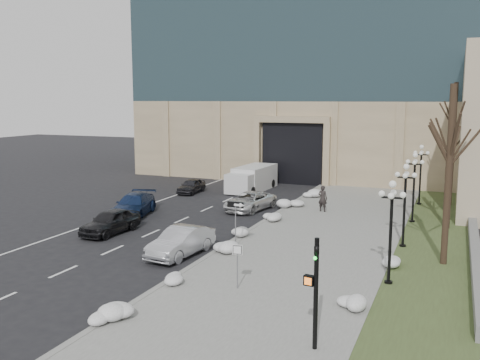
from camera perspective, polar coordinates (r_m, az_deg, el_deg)
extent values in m
plane|color=black|center=(22.41, -8.66, -13.15)|extent=(160.00, 160.00, 0.00)
cube|color=gray|center=(33.65, 9.00, -5.58)|extent=(9.00, 40.00, 0.12)
cube|color=gray|center=(34.90, 1.76, -4.94)|extent=(0.30, 40.00, 0.14)
cube|color=#3B4824|center=(32.86, 20.16, -6.39)|extent=(4.00, 40.00, 0.10)
cube|color=slate|center=(34.74, 23.63, -5.27)|extent=(0.50, 30.00, 0.70)
cube|color=tan|center=(61.30, 10.09, 4.55)|extent=(40.00, 20.00, 8.00)
cube|color=black|center=(53.17, 5.90, 2.94)|extent=(6.00, 2.50, 6.00)
cube|color=tan|center=(51.60, 5.52, 6.44)|extent=(7.50, 0.60, 0.60)
cube|color=tan|center=(52.94, 1.83, 2.96)|extent=(0.60, 0.60, 6.00)
cube|color=tan|center=(50.95, 9.24, 2.62)|extent=(0.60, 0.60, 6.00)
imported|color=black|center=(34.10, -13.66, -4.33)|extent=(2.05, 4.54, 1.51)
imported|color=#AFB1B8|center=(28.73, -6.32, -6.57)|extent=(2.06, 4.76, 1.52)
imported|color=navy|center=(38.87, -11.27, -2.64)|extent=(3.41, 5.66, 1.53)
imported|color=silver|center=(39.95, 1.06, -2.29)|extent=(3.10, 5.24, 1.37)
imported|color=#2B2B30|center=(47.44, -5.21, -0.63)|extent=(1.72, 3.83, 1.28)
imported|color=black|center=(39.40, 8.81, -1.95)|extent=(0.78, 0.59, 1.93)
cube|color=silver|center=(49.18, 1.60, 0.25)|extent=(2.66, 5.50, 2.15)
cube|color=silver|center=(46.29, -0.01, -0.41)|extent=(2.35, 1.84, 1.72)
cylinder|color=black|center=(47.04, -1.08, -0.99)|extent=(0.31, 0.77, 0.75)
cylinder|color=black|center=(46.14, 1.31, -1.19)|extent=(0.31, 0.77, 0.75)
cylinder|color=black|center=(51.17, 1.22, -0.20)|extent=(0.31, 0.77, 0.75)
cylinder|color=black|center=(50.34, 3.45, -0.37)|extent=(0.31, 0.77, 0.75)
cylinder|color=slate|center=(29.50, -0.49, -4.98)|extent=(0.06, 0.06, 2.65)
cube|color=black|center=(29.23, -0.49, -2.65)|extent=(0.97, 0.05, 0.33)
cube|color=white|center=(29.15, -0.23, -2.69)|extent=(0.46, 0.01, 0.12)
cone|color=white|center=(29.05, 0.23, -2.73)|extent=(0.23, 0.27, 0.26)
cylinder|color=slate|center=(23.42, -0.28, -9.41)|extent=(0.06, 0.06, 2.04)
cube|color=white|center=(23.18, -0.28, -7.45)|extent=(0.44, 0.12, 0.44)
cube|color=black|center=(23.16, -0.29, -7.47)|extent=(0.38, 0.09, 0.39)
cube|color=white|center=(23.15, -0.29, -7.47)|extent=(0.33, 0.08, 0.33)
cylinder|color=black|center=(17.95, 8.09, -12.14)|extent=(0.16, 0.16, 3.88)
cylinder|color=black|center=(18.71, 7.96, -17.57)|extent=(0.49, 0.49, 0.10)
imported|color=black|center=(17.54, 8.18, -8.29)|extent=(0.26, 0.88, 0.17)
sphere|color=#19E533|center=(17.40, 8.00, -8.26)|extent=(0.12, 0.12, 0.12)
cube|color=black|center=(17.87, 7.39, -10.57)|extent=(0.36, 0.24, 0.34)
cube|color=orange|center=(17.78, 7.25, -10.67)|extent=(0.24, 0.05, 0.24)
ellipsoid|color=white|center=(20.94, -13.34, -14.02)|extent=(1.10, 1.60, 0.36)
ellipsoid|color=white|center=(24.62, -7.14, -10.33)|extent=(1.10, 1.60, 0.36)
ellipsoid|color=white|center=(28.50, -1.87, -7.61)|extent=(1.10, 1.60, 0.36)
ellipsoid|color=white|center=(32.19, 0.29, -5.69)|extent=(1.10, 1.60, 0.36)
ellipsoid|color=white|center=(36.65, 3.45, -3.92)|extent=(1.10, 1.60, 0.36)
ellipsoid|color=white|center=(40.76, 5.35, -2.65)|extent=(1.10, 1.60, 0.36)
ellipsoid|color=white|center=(45.38, 7.57, -1.53)|extent=(1.10, 1.60, 0.36)
ellipsoid|color=white|center=(22.13, 11.95, -12.70)|extent=(1.10, 1.60, 0.36)
ellipsoid|color=white|center=(27.86, 15.23, -8.30)|extent=(1.10, 1.60, 0.36)
cylinder|color=black|center=(25.29, 15.54, -10.55)|extent=(0.36, 0.36, 0.20)
cylinder|color=black|center=(24.74, 15.72, -6.39)|extent=(0.14, 0.14, 4.00)
cylinder|color=black|center=(24.31, 15.92, -1.83)|extent=(0.10, 0.90, 0.10)
cylinder|color=black|center=(24.31, 15.92, -1.83)|extent=(0.90, 0.10, 0.10)
sphere|color=silver|center=(24.21, 15.98, -0.43)|extent=(0.32, 0.32, 0.32)
sphere|color=silver|center=(24.24, 16.99, -1.54)|extent=(0.28, 0.28, 0.28)
sphere|color=silver|center=(24.33, 14.88, -1.42)|extent=(0.28, 0.28, 0.28)
sphere|color=silver|center=(24.72, 16.05, -1.31)|extent=(0.28, 0.28, 0.28)
sphere|color=silver|center=(23.84, 15.81, -1.66)|extent=(0.28, 0.28, 0.28)
cylinder|color=black|center=(31.49, 16.95, -6.78)|extent=(0.36, 0.36, 0.20)
cylinder|color=black|center=(31.04, 17.11, -3.40)|extent=(0.14, 0.14, 4.00)
cylinder|color=black|center=(30.70, 17.27, 0.25)|extent=(0.10, 0.90, 0.10)
cylinder|color=black|center=(30.70, 17.27, 0.25)|extent=(0.90, 0.10, 0.10)
sphere|color=silver|center=(30.62, 17.32, 1.37)|extent=(0.32, 0.32, 0.32)
sphere|color=silver|center=(30.65, 18.12, 0.48)|extent=(0.28, 0.28, 0.28)
sphere|color=silver|center=(30.72, 16.45, 0.58)|extent=(0.28, 0.28, 0.28)
sphere|color=silver|center=(31.12, 17.36, 0.64)|extent=(0.28, 0.28, 0.28)
sphere|color=silver|center=(30.24, 17.21, 0.42)|extent=(0.28, 0.28, 0.28)
cylinder|color=black|center=(37.78, 17.88, -4.26)|extent=(0.36, 0.36, 0.20)
cylinder|color=black|center=(37.41, 18.02, -1.42)|extent=(0.14, 0.14, 4.00)
cylinder|color=black|center=(37.13, 18.16, 1.62)|extent=(0.10, 0.90, 0.10)
cylinder|color=black|center=(37.13, 18.16, 1.62)|extent=(0.90, 0.10, 0.10)
sphere|color=silver|center=(37.06, 18.20, 2.54)|extent=(0.32, 0.32, 0.32)
sphere|color=silver|center=(37.08, 18.86, 1.81)|extent=(0.28, 0.28, 0.28)
sphere|color=silver|center=(37.15, 17.48, 1.89)|extent=(0.28, 0.28, 0.28)
sphere|color=silver|center=(37.56, 18.22, 1.92)|extent=(0.28, 0.28, 0.28)
sphere|color=silver|center=(36.67, 18.12, 1.77)|extent=(0.28, 0.28, 0.28)
cylinder|color=black|center=(44.14, 18.54, -2.46)|extent=(0.36, 0.36, 0.20)
cylinder|color=black|center=(43.82, 18.66, -0.02)|extent=(0.14, 0.14, 4.00)
cylinder|color=black|center=(43.58, 18.79, 2.58)|extent=(0.10, 0.90, 0.10)
cylinder|color=black|center=(43.58, 18.79, 2.58)|extent=(0.90, 0.10, 0.10)
sphere|color=silver|center=(43.52, 18.82, 3.36)|extent=(0.32, 0.32, 0.32)
sphere|color=silver|center=(43.54, 19.39, 2.74)|extent=(0.28, 0.28, 0.28)
sphere|color=silver|center=(43.59, 18.21, 2.81)|extent=(0.28, 0.28, 0.28)
sphere|color=silver|center=(44.01, 18.83, 2.83)|extent=(0.28, 0.28, 0.28)
sphere|color=silver|center=(43.12, 18.76, 2.72)|extent=(0.28, 0.28, 0.28)
cylinder|color=black|center=(28.06, 21.34, 0.32)|extent=(0.32, 0.32, 9.00)
cylinder|color=black|center=(36.02, 21.55, 1.64)|extent=(0.32, 0.32, 8.50)
cylinder|color=black|center=(43.94, 21.74, 3.45)|extent=(0.32, 0.32, 9.50)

